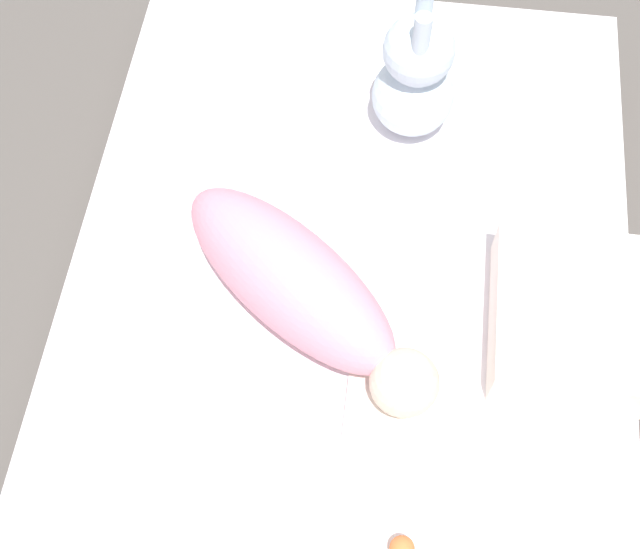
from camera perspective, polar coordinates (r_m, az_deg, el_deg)
The scene contains 6 objects.
ground_plane at distance 1.77m, azimuth 1.72°, elevation -2.42°, with size 12.00×12.00×0.00m, color #514C47.
bed_mattress at distance 1.71m, azimuth 1.78°, elevation -1.26°, with size 1.44×1.03×0.15m.
burp_cloth at distance 1.53m, azimuth 5.17°, elevation -7.73°, with size 0.18×0.18×0.02m.
swaddled_baby at distance 1.53m, azimuth -1.30°, elevation -0.83°, with size 0.44×0.51×0.18m.
pillow at distance 1.61m, azimuth 16.49°, elevation -2.76°, with size 0.31×0.31×0.10m.
bunny_plush at distance 1.75m, azimuth 6.11°, elevation 12.40°, with size 0.16×0.16×0.32m.
Camera 1 is at (-0.80, -0.05, 1.58)m, focal length 50.00 mm.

